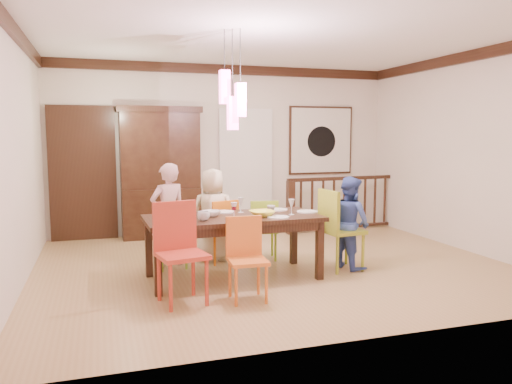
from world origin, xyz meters
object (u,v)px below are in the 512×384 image
object	(u,v)px
chair_far_left	(171,230)
chair_end_right	(343,224)
person_far_left	(168,215)
balustrade	(344,202)
china_hutch	(161,172)
person_end_right	(350,222)
dining_table	(233,223)
person_far_mid	(213,215)

from	to	relation	value
chair_far_left	chair_end_right	xyz separation A→B (m)	(2.06, -0.72, 0.10)
chair_far_left	chair_end_right	size ratio (longest dim) A/B	0.84
chair_end_right	person_far_left	size ratio (longest dim) A/B	0.76
balustrade	china_hutch	bearing A→B (deg)	169.34
person_end_right	dining_table	bearing A→B (deg)	77.21
china_hutch	person_far_mid	bearing A→B (deg)	-74.97
person_end_right	chair_far_left	bearing A→B (deg)	59.60
dining_table	china_hutch	bearing A→B (deg)	99.33
chair_far_left	chair_end_right	distance (m)	2.19
chair_end_right	person_far_left	world-z (taller)	person_far_left
chair_far_left	balustrade	world-z (taller)	balustrade
dining_table	balustrade	distance (m)	3.59
china_hutch	person_far_mid	xyz separation A→B (m)	(0.49, -1.81, -0.46)
chair_far_left	china_hutch	bearing A→B (deg)	-99.05
dining_table	chair_end_right	size ratio (longest dim) A/B	2.03
person_far_left	person_end_right	xyz separation A→B (m)	(2.21, -0.78, -0.08)
chair_far_left	balustrade	bearing A→B (deg)	-158.97
person_far_mid	person_end_right	size ratio (longest dim) A/B	1.06
chair_end_right	dining_table	bearing A→B (deg)	83.13
balustrade	person_end_right	xyz separation A→B (m)	(-1.15, -2.36, 0.09)
chair_far_left	dining_table	bearing A→B (deg)	127.39
person_far_mid	chair_far_left	bearing A→B (deg)	35.21
chair_far_left	person_far_left	xyz separation A→B (m)	(-0.02, 0.10, 0.18)
china_hutch	balustrade	size ratio (longest dim) A/B	0.95
person_end_right	chair_end_right	bearing A→B (deg)	96.91
dining_table	chair_far_left	xyz separation A→B (m)	(-0.64, 0.69, -0.18)
person_end_right	china_hutch	bearing A→B (deg)	24.21
china_hutch	person_far_left	bearing A→B (deg)	-94.03
china_hutch	balustrade	bearing A→B (deg)	-6.14
dining_table	person_far_mid	distance (m)	0.91
person_far_left	person_far_mid	world-z (taller)	person_far_left
dining_table	person_far_left	xyz separation A→B (m)	(-0.66, 0.79, 0.01)
chair_far_left	balustrade	distance (m)	3.74
chair_end_right	china_hutch	xyz separation A→B (m)	(-1.95, 2.75, 0.50)
chair_far_left	person_end_right	world-z (taller)	person_end_right
dining_table	chair_far_left	bearing A→B (deg)	131.47
chair_end_right	person_end_right	size ratio (longest dim) A/B	0.87
balustrade	person_far_mid	xyz separation A→B (m)	(-2.73, -1.46, 0.13)
dining_table	balustrade	xyz separation A→B (m)	(2.69, 2.37, -0.16)
china_hutch	chair_end_right	bearing A→B (deg)	-54.72
person_far_left	person_far_mid	distance (m)	0.63
balustrade	person_far_mid	world-z (taller)	person_far_mid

